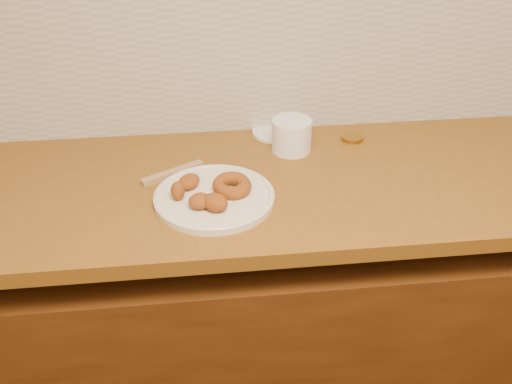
# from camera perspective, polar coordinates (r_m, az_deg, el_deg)

# --- Properties ---
(base_cabinet) EXTENTS (3.60, 0.60, 0.77)m
(base_cabinet) POSITION_cam_1_polar(r_m,az_deg,el_deg) (1.92, 10.07, -11.45)
(base_cabinet) COLOR #592F10
(base_cabinet) RESTS_ON floor
(butcher_block) EXTENTS (2.30, 0.62, 0.04)m
(butcher_block) POSITION_cam_1_polar(r_m,az_deg,el_deg) (1.55, -11.79, -0.20)
(butcher_block) COLOR brown
(butcher_block) RESTS_ON base_cabinet
(backsplash) EXTENTS (3.60, 0.02, 0.60)m
(backsplash) POSITION_cam_1_polar(r_m,az_deg,el_deg) (1.75, 10.07, 15.39)
(backsplash) COLOR #BAB6A6
(backsplash) RESTS_ON wall_back
(donut_plate) EXTENTS (0.29, 0.29, 0.02)m
(donut_plate) POSITION_cam_1_polar(r_m,az_deg,el_deg) (1.46, -3.99, -0.53)
(donut_plate) COLOR white
(donut_plate) RESTS_ON butcher_block
(ring_donut) EXTENTS (0.13, 0.13, 0.04)m
(ring_donut) POSITION_cam_1_polar(r_m,az_deg,el_deg) (1.46, -2.33, 0.62)
(ring_donut) COLOR brown
(ring_donut) RESTS_ON donut_plate
(fried_dough_chunks) EXTENTS (0.14, 0.19, 0.05)m
(fried_dough_chunks) POSITION_cam_1_polar(r_m,az_deg,el_deg) (1.42, -5.53, -0.24)
(fried_dough_chunks) COLOR brown
(fried_dough_chunks) RESTS_ON donut_plate
(plastic_tub) EXTENTS (0.14, 0.14, 0.09)m
(plastic_tub) POSITION_cam_1_polar(r_m,az_deg,el_deg) (1.66, 3.41, 5.41)
(plastic_tub) COLOR white
(plastic_tub) RESTS_ON butcher_block
(tub_lid) EXTENTS (0.17, 0.17, 0.01)m
(tub_lid) POSITION_cam_1_polar(r_m,az_deg,el_deg) (1.77, 1.97, 5.74)
(tub_lid) COLOR white
(tub_lid) RESTS_ON butcher_block
(brass_jar_lid) EXTENTS (0.07, 0.07, 0.01)m
(brass_jar_lid) POSITION_cam_1_polar(r_m,az_deg,el_deg) (1.76, 9.15, 5.13)
(brass_jar_lid) COLOR #A67624
(brass_jar_lid) RESTS_ON butcher_block
(wooden_utensil) EXTENTS (0.16, 0.10, 0.01)m
(wooden_utensil) POSITION_cam_1_polar(r_m,az_deg,el_deg) (1.57, -7.95, 1.82)
(wooden_utensil) COLOR #A87F5A
(wooden_utensil) RESTS_ON butcher_block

